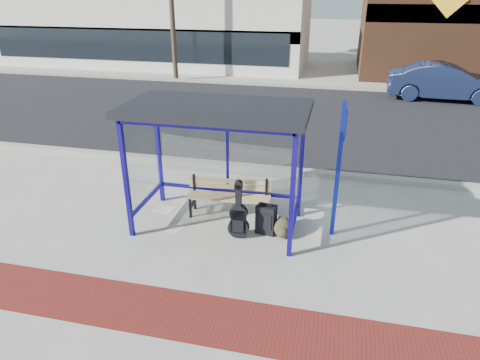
% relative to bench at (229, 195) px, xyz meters
% --- Properties ---
extents(ground, '(120.00, 120.00, 0.00)m').
position_rel_bench_xyz_m(ground, '(-0.10, -0.46, -0.45)').
color(ground, '#B2ADA0').
rests_on(ground, ground).
extents(brick_paver_strip, '(60.00, 1.00, 0.01)m').
position_rel_bench_xyz_m(brick_paver_strip, '(-0.10, -3.06, -0.45)').
color(brick_paver_strip, maroon).
rests_on(brick_paver_strip, ground).
extents(curb_near, '(60.00, 0.25, 0.12)m').
position_rel_bench_xyz_m(curb_near, '(-0.10, 2.44, -0.39)').
color(curb_near, gray).
rests_on(curb_near, ground).
extents(street_asphalt, '(60.00, 10.00, 0.00)m').
position_rel_bench_xyz_m(street_asphalt, '(-0.10, 7.54, -0.45)').
color(street_asphalt, black).
rests_on(street_asphalt, ground).
extents(curb_far, '(60.00, 0.25, 0.12)m').
position_rel_bench_xyz_m(curb_far, '(-0.10, 12.64, -0.39)').
color(curb_far, gray).
rests_on(curb_far, ground).
extents(far_sidewalk, '(60.00, 4.00, 0.01)m').
position_rel_bench_xyz_m(far_sidewalk, '(-0.10, 14.54, -0.45)').
color(far_sidewalk, '#B2ADA0').
rests_on(far_sidewalk, ground).
extents(bus_shelter, '(3.30, 1.80, 2.42)m').
position_rel_bench_xyz_m(bus_shelter, '(-0.10, -0.39, 1.62)').
color(bus_shelter, '#150C84').
rests_on(bus_shelter, ground).
extents(storefront_white, '(18.00, 6.04, 4.00)m').
position_rel_bench_xyz_m(storefront_white, '(-9.10, 17.53, 1.54)').
color(storefront_white, silver).
rests_on(storefront_white, ground).
extents(storefront_brown, '(10.00, 7.08, 6.40)m').
position_rel_bench_xyz_m(storefront_brown, '(7.90, 18.03, 2.75)').
color(storefront_brown, '#59331E').
rests_on(storefront_brown, ground).
extents(bench, '(1.73, 0.54, 0.80)m').
position_rel_bench_xyz_m(bench, '(0.00, 0.00, 0.00)').
color(bench, black).
rests_on(bench, ground).
extents(guitar_bag, '(0.41, 0.14, 1.11)m').
position_rel_bench_xyz_m(guitar_bag, '(0.40, -0.82, -0.05)').
color(guitar_bag, black).
rests_on(guitar_bag, ground).
extents(suitcase, '(0.40, 0.29, 0.64)m').
position_rel_bench_xyz_m(suitcase, '(0.87, -0.55, -0.16)').
color(suitcase, black).
rests_on(suitcase, ground).
extents(backpack, '(0.38, 0.36, 0.41)m').
position_rel_bench_xyz_m(backpack, '(1.21, -0.64, -0.26)').
color(backpack, '#32311C').
rests_on(backpack, ground).
extents(sign_post, '(0.11, 0.33, 2.60)m').
position_rel_bench_xyz_m(sign_post, '(2.12, -0.30, 1.01)').
color(sign_post, navy).
rests_on(sign_post, ground).
extents(newspaper_a, '(0.47, 0.40, 0.01)m').
position_rel_bench_xyz_m(newspaper_a, '(-1.40, -0.11, -0.45)').
color(newspaper_a, white).
rests_on(newspaper_a, ground).
extents(newspaper_b, '(0.34, 0.39, 0.01)m').
position_rel_bench_xyz_m(newspaper_b, '(-0.87, -0.82, -0.45)').
color(newspaper_b, white).
rests_on(newspaper_b, ground).
extents(newspaper_c, '(0.43, 0.41, 0.01)m').
position_rel_bench_xyz_m(newspaper_c, '(-0.58, -0.22, -0.45)').
color(newspaper_c, white).
rests_on(newspaper_c, ground).
extents(parked_car, '(4.59, 1.83, 1.49)m').
position_rel_bench_xyz_m(parked_car, '(6.22, 11.55, 0.29)').
color(parked_car, '#192446').
rests_on(parked_car, ground).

